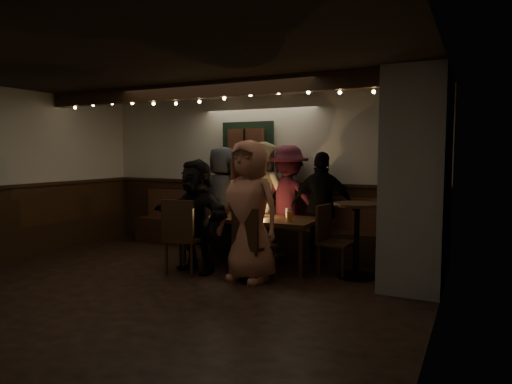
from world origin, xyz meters
The scene contains 13 objects.
room centered at (1.07, 1.42, 1.07)m, with size 6.02×5.01×2.62m.
dining_table centered at (0.37, 1.40, 0.65)m, with size 1.98×0.85×0.86m.
chair_near_left centered at (-0.18, 0.50, 0.57)m, with size 0.51×0.51×1.02m.
chair_near_right centered at (0.77, 0.64, 0.53)m, with size 0.52×0.52×0.95m.
chair_end centered at (1.57, 1.43, 0.52)m, with size 0.47×0.47×0.93m.
high_top centered at (1.93, 1.42, 0.62)m, with size 0.61×0.61×0.98m.
person_a centered at (-0.48, 2.09, 0.87)m, with size 0.85×0.55×1.73m, color #22242A.
person_b centered at (-0.16, 2.03, 0.79)m, with size 0.58×0.38×1.58m, color black.
person_c centered at (0.26, 2.08, 0.90)m, with size 0.88×0.68×1.80m, color #BBB18E.
person_d centered at (0.66, 2.16, 0.87)m, with size 1.13×0.65×1.74m, color #3E121E.
person_e centered at (1.24, 2.09, 0.82)m, with size 0.96×0.40×1.65m, color black.
person_f centered at (-0.11, 0.74, 0.77)m, with size 1.44×0.46×1.55m, color black.
person_g centered at (0.74, 0.68, 0.89)m, with size 0.87×0.57×1.79m, color #A8674C.
Camera 1 is at (3.35, -4.42, 1.62)m, focal length 32.00 mm.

